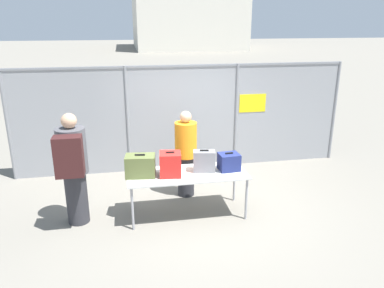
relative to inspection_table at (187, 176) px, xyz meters
The scene contains 11 objects.
ground_plane 0.76m from the inspection_table, 22.46° to the left, with size 120.00×120.00×0.00m, color slate.
fence_section 2.18m from the inspection_table, 82.31° to the left, with size 7.16×0.07×2.28m.
inspection_table is the anchor object (origin of this frame).
suitcase_olive 0.79m from the inspection_table, behind, with size 0.51×0.36×0.38m.
suitcase_red 0.37m from the inspection_table, behind, with size 0.37×0.36×0.41m.
suitcase_grey 0.37m from the inspection_table, ahead, with size 0.39×0.27×0.38m.
suitcase_navy 0.74m from the inspection_table, ahead, with size 0.36×0.31×0.31m.
traveler_hooded 1.82m from the inspection_table, behind, with size 0.45×0.70×1.83m.
security_worker_near 0.76m from the inspection_table, 82.16° to the left, with size 0.40×0.40×1.62m.
utility_trailer 3.81m from the inspection_table, 77.81° to the left, with size 4.53×2.13×0.64m.
distant_hangar 40.48m from the inspection_table, 80.63° to the left, with size 11.78×12.95×7.06m.
Camera 1 is at (-1.22, -5.73, 3.15)m, focal length 35.00 mm.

